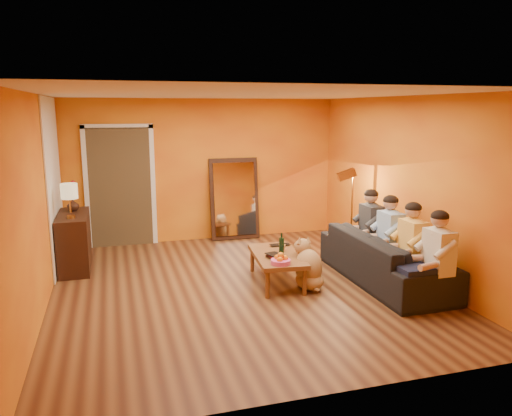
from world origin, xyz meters
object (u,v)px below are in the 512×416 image
object	(u,v)px
mirror_frame	(234,199)
table_lamp	(70,201)
sideboard	(74,241)
laptop	(281,246)
dog	(308,263)
coffee_table	(277,268)
tumbler	(282,248)
wine_bottle	(281,244)
person_mid_right	(390,238)
person_mid_left	(412,248)
person_far_left	(438,259)
vase	(73,205)
floor_lamp	(352,214)
sofa	(385,258)
person_far_right	(371,229)

from	to	relation	value
mirror_frame	table_lamp	world-z (taller)	mirror_frame
sideboard	laptop	distance (m)	3.16
dog	laptop	xyz separation A→B (m)	(-0.17, 0.67, 0.08)
coffee_table	table_lamp	bearing A→B (deg)	162.20
tumbler	wine_bottle	bearing A→B (deg)	-112.38
dog	person_mid_right	size ratio (longest dim) A/B	0.57
mirror_frame	person_mid_left	world-z (taller)	mirror_frame
dog	person_mid_right	distance (m)	1.29
mirror_frame	person_far_left	distance (m)	4.27
sideboard	tumbler	world-z (taller)	sideboard
tumbler	laptop	world-z (taller)	tumbler
coffee_table	wine_bottle	world-z (taller)	wine_bottle
person_far_left	vase	distance (m)	5.39
mirror_frame	wine_bottle	distance (m)	2.64
dog	person_mid_right	bearing A→B (deg)	4.88
floor_lamp	tumbler	world-z (taller)	floor_lamp
tumbler	sofa	bearing A→B (deg)	-20.35
floor_lamp	wine_bottle	xyz separation A→B (m)	(-1.53, -0.90, -0.14)
person_mid_right	vase	world-z (taller)	person_mid_right
floor_lamp	person_mid_left	bearing A→B (deg)	-73.92
coffee_table	dog	bearing A→B (deg)	-36.72
person_mid_left	floor_lamp	bearing A→B (deg)	91.02
coffee_table	wine_bottle	xyz separation A→B (m)	(0.05, -0.05, 0.37)
floor_lamp	person_mid_left	xyz separation A→B (m)	(0.03, -1.68, -0.11)
vase	coffee_table	bearing A→B (deg)	-32.37
floor_lamp	person_mid_right	bearing A→B (deg)	-73.42
mirror_frame	coffee_table	xyz separation A→B (m)	(-0.03, -2.58, -0.55)
sofa	sideboard	bearing A→B (deg)	66.04
dog	table_lamp	bearing A→B (deg)	157.31
laptop	wine_bottle	bearing A→B (deg)	-109.07
sofa	person_mid_right	distance (m)	0.31
mirror_frame	vase	size ratio (longest dim) A/B	7.85
tumbler	floor_lamp	bearing A→B (deg)	26.58
floor_lamp	person_far_right	xyz separation A→B (m)	(0.03, -0.58, -0.11)
person_far_right	coffee_table	bearing A→B (deg)	-170.60
person_far_right	floor_lamp	bearing A→B (deg)	92.94
person_mid_left	laptop	distance (m)	1.86
dog	person_mid_left	world-z (taller)	person_mid_left
dog	person_mid_right	world-z (taller)	person_mid_right
tumbler	laptop	distance (m)	0.24
person_mid_right	person_far_right	size ratio (longest dim) A/B	1.00
table_lamp	tumbler	bearing A→B (deg)	-20.55
sideboard	floor_lamp	xyz separation A→B (m)	(4.34, -0.65, 0.29)
table_lamp	coffee_table	size ratio (longest dim) A/B	0.42
table_lamp	person_mid_right	distance (m)	4.64
sofa	person_far_right	size ratio (longest dim) A/B	1.95
person_far_right	vase	world-z (taller)	person_far_right
sofa	wine_bottle	distance (m)	1.48
floor_lamp	person_mid_left	size ratio (longest dim) A/B	1.18
coffee_table	floor_lamp	bearing A→B (deg)	33.99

